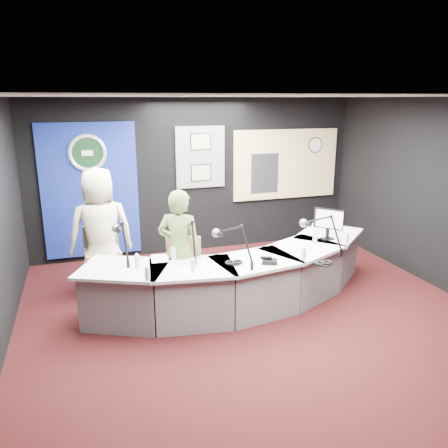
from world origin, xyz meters
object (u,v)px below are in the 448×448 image
object	(u,v)px
broadcast_desk	(240,278)
person_man	(101,232)
armchair_left	(103,263)
armchair_right	(181,274)
person_woman	(180,250)

from	to	relation	value
broadcast_desk	person_man	xyz separation A→B (m)	(-1.77, 0.95, 0.56)
armchair_left	armchair_right	bearing A→B (deg)	-44.57
armchair_right	armchair_left	bearing A→B (deg)	163.80
broadcast_desk	armchair_right	world-z (taller)	armchair_right
broadcast_desk	person_woman	size ratio (longest dim) A/B	2.72
person_man	person_woman	xyz separation A→B (m)	(0.97, -0.84, -0.10)
armchair_left	person_woman	bearing A→B (deg)	-44.57
broadcast_desk	person_man	bearing A→B (deg)	151.79
armchair_left	person_man	xyz separation A→B (m)	(0.00, 0.00, 0.46)
armchair_right	person_woman	bearing A→B (deg)	0.00
broadcast_desk	armchair_right	bearing A→B (deg)	171.77
armchair_right	person_man	size ratio (longest dim) A/B	0.52
person_man	person_woman	distance (m)	1.28
armchair_left	armchair_right	size ratio (longest dim) A/B	0.96
person_man	armchair_right	bearing A→B (deg)	133.62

